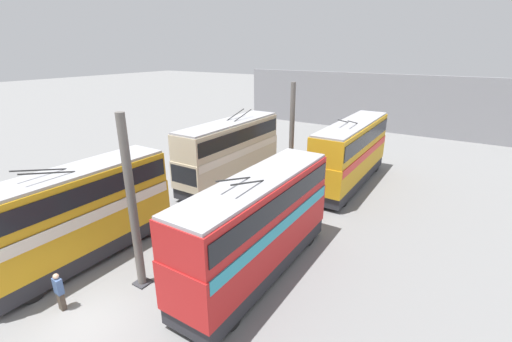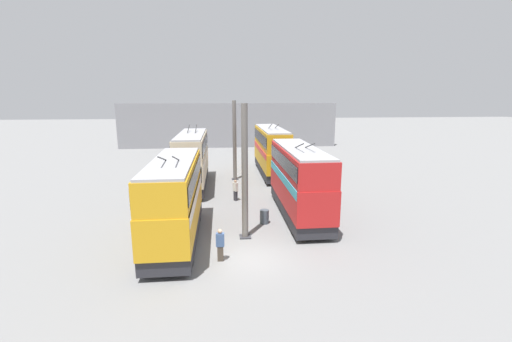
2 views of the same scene
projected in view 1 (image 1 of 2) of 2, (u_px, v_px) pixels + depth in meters
name	position (u px, v px, depth m)	size (l,w,h in m)	color
ground_plane	(87.00, 321.00, 13.62)	(240.00, 240.00, 0.00)	slate
depot_back_wall	(371.00, 102.00, 44.58)	(0.50, 36.00, 7.30)	gray
support_column_near	(133.00, 208.00, 14.53)	(0.67, 0.67, 7.95)	#605B56
support_column_far	(292.00, 137.00, 26.38)	(0.67, 0.67, 7.95)	#605B56
bus_left_near	(258.00, 221.00, 15.70)	(10.17, 2.54, 5.51)	black
bus_left_far	(351.00, 150.00, 26.47)	(11.48, 2.54, 5.64)	black
bus_right_mid	(79.00, 210.00, 16.85)	(9.47, 2.54, 5.46)	black
bus_right_far	(230.00, 149.00, 26.73)	(10.48, 2.54, 5.64)	black
person_aisle_midway	(233.00, 205.00, 21.64)	(0.48, 0.43, 1.74)	#2D2D33
person_by_right_row	(59.00, 291.00, 13.97)	(0.26, 0.43, 1.74)	#473D33
oil_drum	(197.00, 261.00, 16.69)	(0.63, 0.63, 0.93)	#424C56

